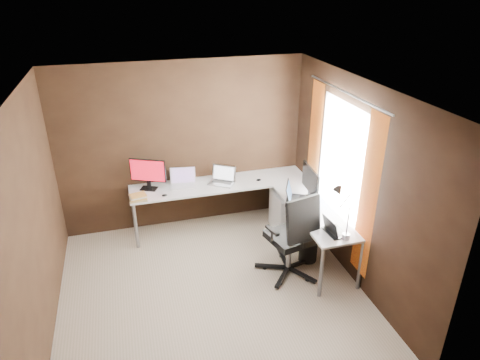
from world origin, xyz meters
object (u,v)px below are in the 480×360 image
object	(u,v)px
drawer_pedestal	(288,211)
monitor_left	(148,172)
book_stack	(138,197)
wastebasket	(308,251)
monitor_right	(310,182)
office_chair	(291,250)
laptop_black_small	(333,230)
laptop_silver	(223,179)
desk_lamp	(341,206)
laptop_black_big	(293,197)
laptop_white	(183,182)

from	to	relation	value
drawer_pedestal	monitor_left	size ratio (longest dim) A/B	1.24
book_stack	wastebasket	xyz separation A→B (m)	(2.13, -0.99, -0.62)
monitor_right	office_chair	xyz separation A→B (m)	(-0.47, -0.57, -0.65)
monitor_left	book_stack	world-z (taller)	monitor_left
laptop_black_small	book_stack	bearing A→B (deg)	50.46
monitor_left	book_stack	size ratio (longest dim) A/B	1.92
monitor_right	laptop_silver	xyz separation A→B (m)	(-1.03, 0.83, -0.21)
monitor_right	office_chair	size ratio (longest dim) A/B	0.48
laptop_silver	office_chair	xyz separation A→B (m)	(0.56, -1.40, -0.44)
desk_lamp	laptop_black_small	bearing A→B (deg)	106.05
laptop_black_big	laptop_black_small	size ratio (longest dim) A/B	1.43
laptop_silver	laptop_black_big	xyz separation A→B (m)	(0.79, -0.83, 0.00)
laptop_white	desk_lamp	distance (m)	2.45
drawer_pedestal	monitor_left	distance (m)	2.15
monitor_right	book_stack	world-z (taller)	monitor_right
monitor_left	book_stack	distance (m)	0.41
laptop_silver	laptop_black_small	bearing A→B (deg)	-27.02
laptop_white	office_chair	distance (m)	1.91
laptop_white	book_stack	xyz separation A→B (m)	(-0.67, -0.29, -0.02)
drawer_pedestal	monitor_right	distance (m)	0.84
monitor_right	book_stack	xyz separation A→B (m)	(-2.27, 0.62, -0.23)
book_stack	office_chair	size ratio (longest dim) A/B	0.21
laptop_white	laptop_black_small	world-z (taller)	laptop_white
drawer_pedestal	monitor_left	bearing A→B (deg)	167.22
monitor_left	book_stack	bearing A→B (deg)	-94.78
desk_lamp	wastebasket	xyz separation A→B (m)	(-0.08, 0.59, -1.00)
desk_lamp	monitor_left	bearing A→B (deg)	142.01
laptop_white	wastebasket	distance (m)	2.05
laptop_white	desk_lamp	size ratio (longest dim) A/B	0.61
monitor_right	laptop_black_small	distance (m)	0.91
monitor_left	monitor_right	world-z (taller)	monitor_right
desk_lamp	wastebasket	bearing A→B (deg)	102.17
drawer_pedestal	desk_lamp	distance (m)	1.67
laptop_black_small	wastebasket	xyz separation A→B (m)	(-0.06, 0.51, -0.63)
laptop_white	monitor_left	bearing A→B (deg)	-172.98
monitor_left	laptop_black_big	size ratio (longest dim) A/B	1.05
laptop_black_big	wastebasket	bearing A→B (deg)	-139.13
laptop_white	laptop_black_big	world-z (taller)	laptop_black_big
office_chair	laptop_black_big	bearing A→B (deg)	53.75
monitor_right	desk_lamp	world-z (taller)	desk_lamp
laptop_silver	desk_lamp	bearing A→B (deg)	-27.80
book_stack	laptop_black_big	bearing A→B (deg)	-16.85
monitor_right	desk_lamp	size ratio (longest dim) A/B	0.86
office_chair	monitor_right	bearing A→B (deg)	36.55
drawer_pedestal	office_chair	xyz separation A→B (m)	(-0.36, -1.03, 0.04)
monitor_left	laptop_black_small	bearing A→B (deg)	-16.25
monitor_right	wastebasket	world-z (taller)	monitor_right
laptop_black_small	book_stack	world-z (taller)	laptop_black_small
laptop_silver	wastebasket	size ratio (longest dim) A/B	1.56
laptop_white	wastebasket	world-z (taller)	laptop_white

